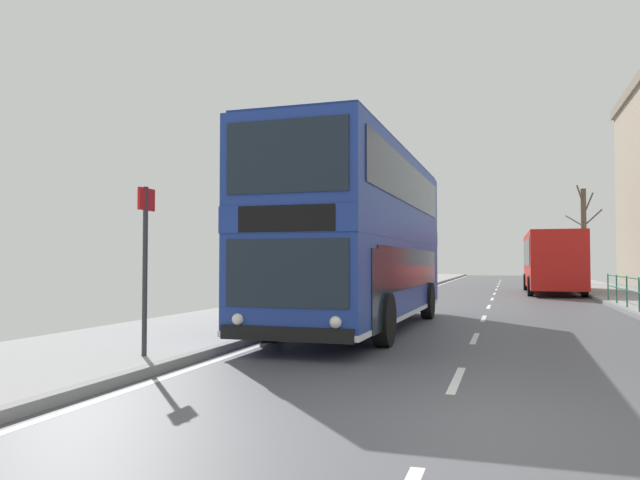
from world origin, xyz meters
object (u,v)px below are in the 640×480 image
at_px(double_decker_bus_main, 361,237).
at_px(bare_tree_far_00, 584,234).
at_px(bus_stop_sign_near, 145,252).
at_px(background_bus_far_lane, 552,261).

bearing_deg(double_decker_bus_main, bare_tree_far_00, 74.29).
bearing_deg(bare_tree_far_00, double_decker_bus_main, -105.71).
bearing_deg(bus_stop_sign_near, double_decker_bus_main, 70.80).
xyz_separation_m(double_decker_bus_main, bare_tree_far_00, (8.31, 29.53, 1.25)).
height_order(background_bus_far_lane, bus_stop_sign_near, background_bus_far_lane).
relative_size(double_decker_bus_main, bare_tree_far_00, 1.57).
bearing_deg(bus_stop_sign_near, bare_tree_far_00, 73.68).
bearing_deg(bare_tree_far_00, bus_stop_sign_near, -106.32).
height_order(double_decker_bus_main, background_bus_far_lane, double_decker_bus_main).
relative_size(background_bus_far_lane, bare_tree_far_00, 1.54).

